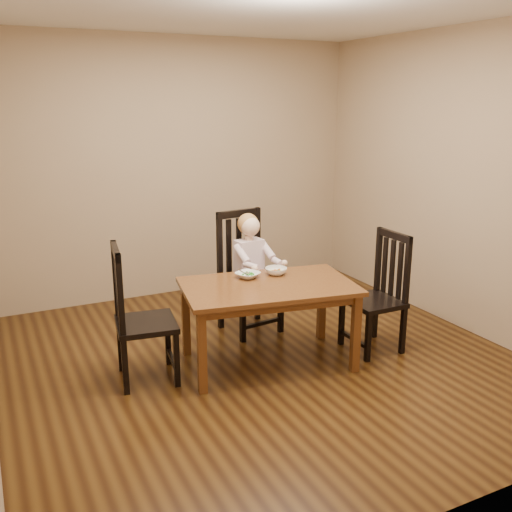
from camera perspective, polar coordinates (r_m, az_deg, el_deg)
name	(u,v)px	position (r m, az deg, el deg)	size (l,w,h in m)	color
room	(263,198)	(4.33, 0.66, 5.85)	(4.01, 4.01, 2.71)	#462B0E
dining_table	(268,294)	(4.50, 1.23, -3.78)	(1.45, 1.02, 0.67)	#502B12
chair_child	(247,274)	(5.21, -0.91, -1.81)	(0.53, 0.51, 1.10)	black
chair_left	(138,317)	(4.35, -11.68, -6.01)	(0.50, 0.51, 1.06)	black
chair_right	(378,294)	(4.91, 12.15, -3.76)	(0.42, 0.44, 1.01)	black
toddler	(250,260)	(5.12, -0.58, -0.43)	(0.33, 0.41, 0.57)	silver
bowl_peas	(248,275)	(4.63, -0.83, -1.91)	(0.19, 0.19, 0.05)	white
bowl_veg	(276,271)	(4.72, 2.02, -1.52)	(0.18, 0.18, 0.06)	white
fork	(244,274)	(4.59, -1.24, -1.77)	(0.06, 0.12, 0.05)	silver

